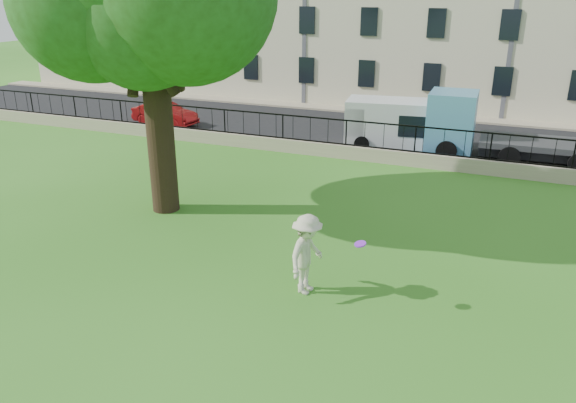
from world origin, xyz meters
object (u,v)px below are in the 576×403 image
at_px(white_van, 404,125).
at_px(blue_truck, 508,128).
at_px(man, 307,254).
at_px(frisbee, 360,244).
at_px(red_sedan, 165,114).

height_order(white_van, blue_truck, blue_truck).
relative_size(man, white_van, 0.39).
xyz_separation_m(frisbee, white_van, (-1.86, 14.43, -0.52)).
bearing_deg(frisbee, man, 171.88).
distance_m(frisbee, white_van, 14.56).
bearing_deg(man, frisbee, -90.05).
bearing_deg(red_sedan, man, -130.80).
bearing_deg(man, blue_truck, -7.85).
height_order(frisbee, red_sedan, frisbee).
distance_m(frisbee, red_sedan, 20.55).
relative_size(man, frisbee, 7.59).
xyz_separation_m(red_sedan, blue_truck, (17.50, 0.06, 0.80)).
bearing_deg(white_van, frisbee, -90.54).
relative_size(white_van, blue_truck, 0.79).
height_order(man, red_sedan, man).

